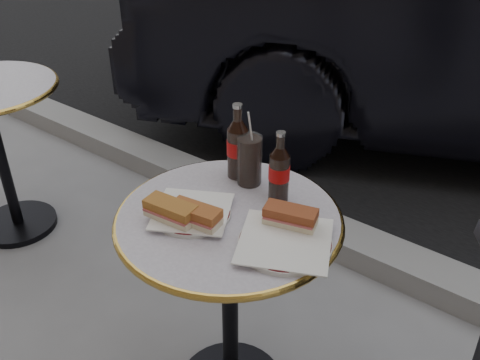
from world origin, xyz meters
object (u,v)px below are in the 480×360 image
Objects in this scene: bistro_table at (230,312)px; cola_bottle_right at (279,167)px; plate_left at (192,214)px; plate_right at (285,243)px; cola_bottle_left at (238,141)px; cola_glass at (249,160)px.

cola_bottle_right is (0.06, 0.15, 0.47)m from bistro_table.
plate_left is at bearing -142.69° from bistro_table.
cola_bottle_left is at bearing 146.87° from plate_right.
bistro_table is 0.38m from plate_left.
cola_bottle_left is (-0.30, 0.19, 0.11)m from plate_right.
plate_right is (0.27, 0.04, 0.00)m from plate_left.
plate_right is at bearing -51.34° from cola_bottle_right.
bistro_table is 3.45× the size of cola_bottle_right.
bistro_table is at bearing -71.62° from cola_glass.
cola_glass is at bearing 108.38° from bistro_table.
cola_glass is (0.02, 0.23, 0.07)m from plate_left.
cola_bottle_left reaches higher than bistro_table.
plate_right is at bearing -36.60° from cola_glass.
cola_bottle_right is at bearing 128.66° from plate_right.
cola_bottle_left is 0.07m from cola_glass.
cola_bottle_left is 1.10× the size of cola_bottle_right.
cola_glass is at bearing 143.40° from plate_right.
bistro_table is at bearing -113.21° from cola_bottle_right.
plate_right is 0.32m from cola_glass.
cola_bottle_right reaches higher than plate_right.
cola_bottle_left reaches higher than plate_left.
bistro_table is 3.50× the size of plate_left.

